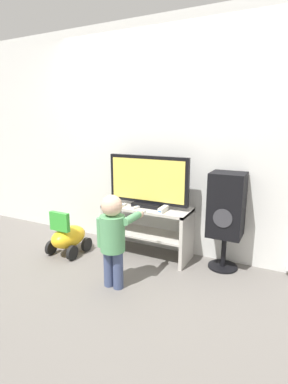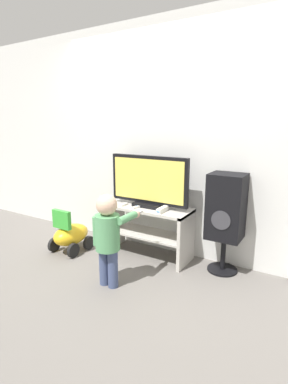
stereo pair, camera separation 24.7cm
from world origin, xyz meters
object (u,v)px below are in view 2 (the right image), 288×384
television (149,182)px  child (108,233)px  speaker_tower (226,209)px  game_console (162,210)px  remote_primary (124,205)px  remote_secondary (137,207)px  ride_on_toy (71,235)px

television → child: television is taller
child → speaker_tower: bearing=45.2°
game_console → remote_primary: 0.49m
speaker_tower → remote_secondary: bearing=-168.5°
speaker_tower → ride_on_toy: bearing=-165.0°
game_console → remote_primary: bearing=-178.8°
speaker_tower → game_console: bearing=-164.0°
remote_secondary → television: bearing=59.5°
television → speaker_tower: size_ratio=0.92×
television → speaker_tower: 0.88m
ride_on_toy → television: bearing=25.0°
remote_secondary → ride_on_toy: size_ratio=0.25×
game_console → speaker_tower: size_ratio=0.18×
remote_primary → child: (0.29, -0.64, -0.07)m
ride_on_toy → game_console: bearing=14.5°
television → remote_primary: (-0.25, -0.13, -0.27)m
television → remote_primary: 0.39m
game_console → speaker_tower: (0.62, 0.18, 0.06)m
television → speaker_tower: bearing=4.1°
child → remote_primary: bearing=113.9°
remote_primary → ride_on_toy: remote_primary is taller
remote_primary → child: 0.71m
remote_primary → remote_secondary: (0.18, -0.00, 0.00)m
remote_primary → remote_secondary: bearing=-0.6°
remote_secondary → ride_on_toy: bearing=-160.9°
television → game_console: television is taller
remote_primary → speaker_tower: size_ratio=0.13×
game_console → child: size_ratio=0.21×
television → game_console: 0.36m
game_console → ride_on_toy: (-1.07, -0.28, -0.40)m
remote_primary → ride_on_toy: 0.75m
remote_primary → ride_on_toy: bearing=-155.5°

